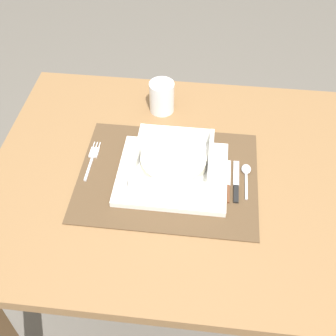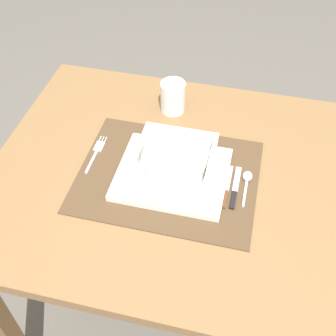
% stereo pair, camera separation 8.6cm
% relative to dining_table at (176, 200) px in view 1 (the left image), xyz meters
% --- Properties ---
extents(ground_plane, '(6.00, 6.00, 0.00)m').
position_rel_dining_table_xyz_m(ground_plane, '(0.00, 0.00, -0.64)').
color(ground_plane, '#59544C').
extents(dining_table, '(0.95, 0.77, 0.75)m').
position_rel_dining_table_xyz_m(dining_table, '(0.00, 0.00, 0.00)').
color(dining_table, brown).
rests_on(dining_table, ground).
extents(placemat, '(0.44, 0.34, 0.00)m').
position_rel_dining_table_xyz_m(placemat, '(-0.02, -0.01, 0.11)').
color(placemat, '#4C3823').
rests_on(placemat, dining_table).
extents(serving_plate, '(0.27, 0.23, 0.02)m').
position_rel_dining_table_xyz_m(serving_plate, '(-0.01, -0.01, 0.12)').
color(serving_plate, white).
rests_on(serving_plate, placemat).
extents(porridge_bowl, '(0.19, 0.19, 0.05)m').
position_rel_dining_table_xyz_m(porridge_bowl, '(-0.01, -0.00, 0.15)').
color(porridge_bowl, white).
rests_on(porridge_bowl, serving_plate).
extents(fork, '(0.02, 0.14, 0.00)m').
position_rel_dining_table_xyz_m(fork, '(-0.22, 0.02, 0.11)').
color(fork, silver).
rests_on(fork, placemat).
extents(spoon, '(0.02, 0.11, 0.01)m').
position_rel_dining_table_xyz_m(spoon, '(0.17, 0.01, 0.12)').
color(spoon, silver).
rests_on(spoon, placemat).
extents(butter_knife, '(0.01, 0.13, 0.01)m').
position_rel_dining_table_xyz_m(butter_knife, '(0.15, -0.03, 0.11)').
color(butter_knife, black).
rests_on(butter_knife, placemat).
extents(bread_knife, '(0.01, 0.14, 0.01)m').
position_rel_dining_table_xyz_m(bread_knife, '(0.13, -0.03, 0.11)').
color(bread_knife, '#59331E').
rests_on(bread_knife, placemat).
extents(drinking_glass, '(0.07, 0.07, 0.09)m').
position_rel_dining_table_xyz_m(drinking_glass, '(-0.07, 0.24, 0.15)').
color(drinking_glass, white).
rests_on(drinking_glass, dining_table).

